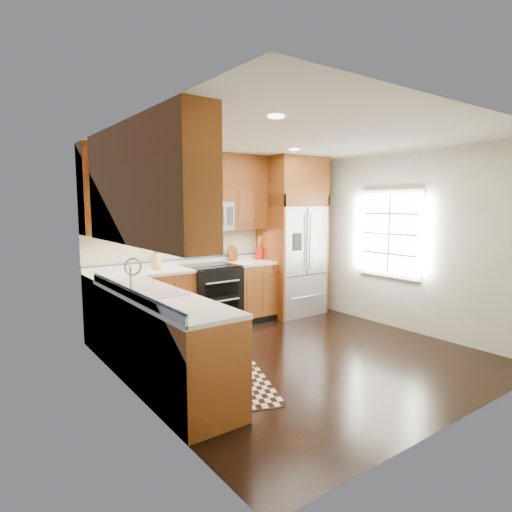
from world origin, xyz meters
TOP-DOWN VIEW (x-y plane):
  - ground at (0.00, 0.00)m, footprint 4.00×4.00m
  - wall_back at (0.00, 2.00)m, footprint 4.00×0.02m
  - wall_left at (-2.00, 0.00)m, footprint 0.02×4.00m
  - wall_right at (2.00, 0.00)m, footprint 0.02×4.00m
  - window at (1.98, 0.20)m, footprint 0.04×1.10m
  - base_cabinets at (-1.23, 0.90)m, footprint 2.85×3.00m
  - countertop at (-1.09, 1.01)m, footprint 2.86×3.01m
  - upper_cabinets at (-1.15, 1.09)m, footprint 2.85×3.00m
  - range at (-0.25, 1.67)m, footprint 0.76×0.67m
  - microwave at (-0.25, 1.80)m, footprint 0.76×0.40m
  - refrigerator at (1.30, 1.63)m, footprint 0.98×0.75m
  - sink_faucet at (-1.73, 0.23)m, footprint 0.54×0.44m
  - rug at (-1.13, -0.07)m, footprint 1.39×1.75m
  - knife_block at (-1.05, 1.79)m, footprint 0.13×0.16m
  - utensil_crock at (0.75, 1.81)m, footprint 0.18×0.18m
  - cutting_board at (0.29, 1.89)m, footprint 0.35×0.35m

SIDE VIEW (x-z plane):
  - ground at x=0.00m, z-range 0.00..0.00m
  - rug at x=-1.13m, z-range 0.00..0.01m
  - base_cabinets at x=-1.23m, z-range 0.00..0.90m
  - range at x=-0.25m, z-range 0.00..0.94m
  - countertop at x=-1.09m, z-range 0.90..0.94m
  - cutting_board at x=0.29m, z-range 0.94..0.96m
  - sink_faucet at x=-1.73m, z-range 0.81..1.18m
  - knife_block at x=-1.05m, z-range 0.92..1.18m
  - utensil_crock at x=0.75m, z-range 0.88..1.26m
  - wall_back at x=0.00m, z-range 0.00..2.60m
  - wall_left at x=-2.00m, z-range 0.00..2.60m
  - wall_right at x=2.00m, z-range 0.00..2.60m
  - refrigerator at x=1.30m, z-range 0.00..2.60m
  - window at x=1.98m, z-range 0.75..2.05m
  - microwave at x=-0.25m, z-range 1.45..1.87m
  - upper_cabinets at x=-1.15m, z-range 1.45..2.60m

